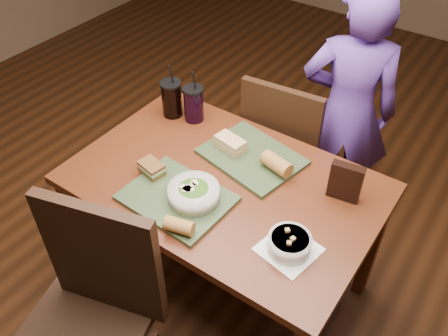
{
  "coord_description": "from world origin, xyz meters",
  "views": [
    {
      "loc": [
        0.84,
        -1.2,
        2.13
      ],
      "look_at": [
        0.0,
        0.0,
        0.82
      ],
      "focal_mm": 38.0,
      "sensor_mm": 36.0,
      "label": 1
    }
  ],
  "objects_px": {
    "dining_table": "(224,195)",
    "cup_berry": "(194,104)",
    "salad_bowl": "(194,193)",
    "chair_far": "(286,149)",
    "sandwich_near": "(152,168)",
    "chip_bag": "(346,182)",
    "sandwich_far": "(230,144)",
    "tray_near": "(177,198)",
    "soup_bowl": "(289,243)",
    "baguette_far": "(277,164)",
    "diner": "(347,112)",
    "baguette_near": "(179,226)",
    "chair_near": "(90,312)",
    "cup_cola": "(172,99)",
    "tray_far": "(252,157)"
  },
  "relations": [
    {
      "from": "sandwich_far",
      "to": "cup_cola",
      "type": "distance_m",
      "value": 0.41
    },
    {
      "from": "salad_bowl",
      "to": "baguette_far",
      "type": "relative_size",
      "value": 1.51
    },
    {
      "from": "dining_table",
      "to": "sandwich_near",
      "type": "xyz_separation_m",
      "value": [
        -0.27,
        -0.15,
        0.13
      ]
    },
    {
      "from": "diner",
      "to": "sandwich_near",
      "type": "xyz_separation_m",
      "value": [
        -0.47,
        -1.0,
        0.1
      ]
    },
    {
      "from": "cup_berry",
      "to": "diner",
      "type": "bearing_deg",
      "value": 44.62
    },
    {
      "from": "soup_bowl",
      "to": "cup_berry",
      "type": "distance_m",
      "value": 0.9
    },
    {
      "from": "tray_far",
      "to": "soup_bowl",
      "type": "xyz_separation_m",
      "value": [
        0.39,
        -0.36,
        0.03
      ]
    },
    {
      "from": "chip_bag",
      "to": "baguette_near",
      "type": "bearing_deg",
      "value": -137.52
    },
    {
      "from": "tray_near",
      "to": "sandwich_near",
      "type": "height_order",
      "value": "sandwich_near"
    },
    {
      "from": "diner",
      "to": "chip_bag",
      "type": "relative_size",
      "value": 8.13
    },
    {
      "from": "dining_table",
      "to": "chair_far",
      "type": "xyz_separation_m",
      "value": [
        -0.0,
        0.58,
        -0.13
      ]
    },
    {
      "from": "sandwich_near",
      "to": "chip_bag",
      "type": "height_order",
      "value": "chip_bag"
    },
    {
      "from": "chair_near",
      "to": "tray_near",
      "type": "xyz_separation_m",
      "value": [
        0.01,
        0.51,
        0.18
      ]
    },
    {
      "from": "chair_near",
      "to": "cup_berry",
      "type": "height_order",
      "value": "chair_near"
    },
    {
      "from": "chair_far",
      "to": "cup_berry",
      "type": "distance_m",
      "value": 0.57
    },
    {
      "from": "soup_bowl",
      "to": "chip_bag",
      "type": "distance_m",
      "value": 0.37
    },
    {
      "from": "salad_bowl",
      "to": "chair_far",
      "type": "bearing_deg",
      "value": 88.29
    },
    {
      "from": "chair_near",
      "to": "tray_far",
      "type": "height_order",
      "value": "chair_near"
    },
    {
      "from": "diner",
      "to": "dining_table",
      "type": "bearing_deg",
      "value": 55.02
    },
    {
      "from": "chair_far",
      "to": "baguette_far",
      "type": "xyz_separation_m",
      "value": [
        0.16,
        -0.41,
        0.27
      ]
    },
    {
      "from": "chair_far",
      "to": "cup_berry",
      "type": "relative_size",
      "value": 3.49
    },
    {
      "from": "salad_bowl",
      "to": "chip_bag",
      "type": "relative_size",
      "value": 1.21
    },
    {
      "from": "chair_near",
      "to": "salad_bowl",
      "type": "xyz_separation_m",
      "value": [
        0.08,
        0.54,
        0.22
      ]
    },
    {
      "from": "cup_cola",
      "to": "chip_bag",
      "type": "height_order",
      "value": "cup_cola"
    },
    {
      "from": "sandwich_near",
      "to": "tray_near",
      "type": "bearing_deg",
      "value": -16.31
    },
    {
      "from": "chair_near",
      "to": "baguette_near",
      "type": "bearing_deg",
      "value": 69.86
    },
    {
      "from": "sandwich_far",
      "to": "baguette_near",
      "type": "distance_m",
      "value": 0.53
    },
    {
      "from": "tray_far",
      "to": "cup_cola",
      "type": "xyz_separation_m",
      "value": [
        -0.51,
        0.06,
        0.08
      ]
    },
    {
      "from": "tray_near",
      "to": "sandwich_near",
      "type": "xyz_separation_m",
      "value": [
        -0.18,
        0.05,
        0.03
      ]
    },
    {
      "from": "dining_table",
      "to": "salad_bowl",
      "type": "relative_size",
      "value": 6.28
    },
    {
      "from": "chair_near",
      "to": "sandwich_near",
      "type": "relative_size",
      "value": 8.69
    },
    {
      "from": "chair_near",
      "to": "chip_bag",
      "type": "bearing_deg",
      "value": 58.34
    },
    {
      "from": "baguette_far",
      "to": "cup_berry",
      "type": "height_order",
      "value": "cup_berry"
    },
    {
      "from": "tray_far",
      "to": "baguette_far",
      "type": "relative_size",
      "value": 3.07
    },
    {
      "from": "chair_far",
      "to": "baguette_near",
      "type": "height_order",
      "value": "chair_far"
    },
    {
      "from": "diner",
      "to": "cup_cola",
      "type": "relative_size",
      "value": 4.9
    },
    {
      "from": "dining_table",
      "to": "diner",
      "type": "height_order",
      "value": "diner"
    },
    {
      "from": "dining_table",
      "to": "sandwich_far",
      "type": "distance_m",
      "value": 0.24
    },
    {
      "from": "soup_bowl",
      "to": "baguette_far",
      "type": "xyz_separation_m",
      "value": [
        -0.25,
        0.34,
        0.02
      ]
    },
    {
      "from": "soup_bowl",
      "to": "chip_bag",
      "type": "xyz_separation_m",
      "value": [
        0.05,
        0.36,
        0.05
      ]
    },
    {
      "from": "sandwich_near",
      "to": "chip_bag",
      "type": "bearing_deg",
      "value": 25.55
    },
    {
      "from": "dining_table",
      "to": "cup_berry",
      "type": "xyz_separation_m",
      "value": [
        -0.38,
        0.28,
        0.18
      ]
    },
    {
      "from": "tray_near",
      "to": "cup_berry",
      "type": "distance_m",
      "value": 0.57
    },
    {
      "from": "tray_near",
      "to": "cup_berry",
      "type": "bearing_deg",
      "value": 120.46
    },
    {
      "from": "chair_far",
      "to": "sandwich_far",
      "type": "bearing_deg",
      "value": -101.73
    },
    {
      "from": "baguette_far",
      "to": "chip_bag",
      "type": "distance_m",
      "value": 0.3
    },
    {
      "from": "diner",
      "to": "tray_far",
      "type": "relative_size",
      "value": 3.32
    },
    {
      "from": "chair_near",
      "to": "chair_far",
      "type": "bearing_deg",
      "value": 85.55
    },
    {
      "from": "sandwich_far",
      "to": "baguette_far",
      "type": "xyz_separation_m",
      "value": [
        0.25,
        -0.01,
        0.01
      ]
    },
    {
      "from": "dining_table",
      "to": "tray_far",
      "type": "distance_m",
      "value": 0.21
    }
  ]
}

